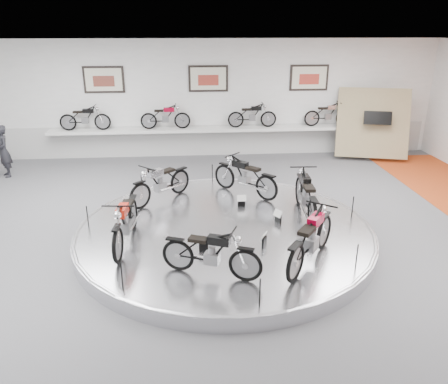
{
  "coord_description": "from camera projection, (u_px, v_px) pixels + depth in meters",
  "views": [
    {
      "loc": [
        -0.72,
        -8.28,
        4.4
      ],
      "look_at": [
        0.01,
        0.6,
        0.99
      ],
      "focal_mm": 35.0,
      "sensor_mm": 36.0,
      "label": 1
    }
  ],
  "objects": [
    {
      "name": "floor",
      "position": [
        226.0,
        245.0,
        9.33
      ],
      "size": [
        16.0,
        16.0,
        0.0
      ],
      "primitive_type": "plane",
      "color": "#525255",
      "rests_on": "ground"
    },
    {
      "name": "ceiling",
      "position": [
        226.0,
        49.0,
        7.9
      ],
      "size": [
        16.0,
        16.0,
        0.0
      ],
      "primitive_type": "plane",
      "rotation": [
        3.14,
        0.0,
        0.0
      ],
      "color": "white",
      "rests_on": "wall_back"
    },
    {
      "name": "wall_back",
      "position": [
        208.0,
        99.0,
        15.13
      ],
      "size": [
        16.0,
        0.0,
        16.0
      ],
      "primitive_type": "plane",
      "rotation": [
        1.57,
        0.0,
        0.0
      ],
      "color": "white",
      "rests_on": "floor"
    },
    {
      "name": "dado_band",
      "position": [
        209.0,
        140.0,
        15.63
      ],
      "size": [
        15.68,
        0.04,
        1.1
      ],
      "primitive_type": "cube",
      "color": "#BCBCBA",
      "rests_on": "floor"
    },
    {
      "name": "display_platform",
      "position": [
        225.0,
        233.0,
        9.55
      ],
      "size": [
        6.4,
        6.4,
        0.3
      ],
      "primitive_type": "cylinder",
      "color": "silver",
      "rests_on": "floor"
    },
    {
      "name": "platform_rim",
      "position": [
        225.0,
        228.0,
        9.51
      ],
      "size": [
        6.4,
        6.4,
        0.1
      ],
      "primitive_type": "torus",
      "color": "#B2B2BA",
      "rests_on": "display_platform"
    },
    {
      "name": "shelf",
      "position": [
        209.0,
        129.0,
        15.21
      ],
      "size": [
        11.0,
        0.55,
        0.1
      ],
      "primitive_type": "cube",
      "color": "silver",
      "rests_on": "wall_back"
    },
    {
      "name": "poster_left",
      "position": [
        104.0,
        80.0,
        14.57
      ],
      "size": [
        1.35,
        0.06,
        0.88
      ],
      "primitive_type": "cube",
      "color": "beige",
      "rests_on": "wall_back"
    },
    {
      "name": "poster_center",
      "position": [
        208.0,
        79.0,
        14.84
      ],
      "size": [
        1.35,
        0.06,
        0.88
      ],
      "primitive_type": "cube",
      "color": "beige",
      "rests_on": "wall_back"
    },
    {
      "name": "poster_right",
      "position": [
        309.0,
        78.0,
        15.11
      ],
      "size": [
        1.35,
        0.06,
        0.88
      ],
      "primitive_type": "cube",
      "color": "beige",
      "rests_on": "wall_back"
    },
    {
      "name": "display_panel",
      "position": [
        373.0,
        123.0,
        14.99
      ],
      "size": [
        2.56,
        1.52,
        2.3
      ],
      "primitive_type": "cube",
      "rotation": [
        -0.35,
        0.0,
        -0.26
      ],
      "color": "#95825C",
      "rests_on": "floor"
    },
    {
      "name": "shelf_bike_a",
      "position": [
        85.0,
        120.0,
        14.74
      ],
      "size": [
        1.22,
        0.43,
        0.73
      ],
      "primitive_type": null,
      "color": "black",
      "rests_on": "shelf"
    },
    {
      "name": "shelf_bike_b",
      "position": [
        165.0,
        118.0,
        14.94
      ],
      "size": [
        1.22,
        0.43,
        0.73
      ],
      "primitive_type": null,
      "color": "maroon",
      "rests_on": "shelf"
    },
    {
      "name": "shelf_bike_c",
      "position": [
        252.0,
        117.0,
        15.18
      ],
      "size": [
        1.22,
        0.43,
        0.73
      ],
      "primitive_type": null,
      "color": "black",
      "rests_on": "shelf"
    },
    {
      "name": "shelf_bike_d",
      "position": [
        328.0,
        116.0,
        15.38
      ],
      "size": [
        1.22,
        0.43,
        0.73
      ],
      "primitive_type": null,
      "color": "silver",
      "rests_on": "shelf"
    },
    {
      "name": "bike_a",
      "position": [
        306.0,
        195.0,
        9.82
      ],
      "size": [
        0.73,
        1.84,
        1.06
      ],
      "primitive_type": null,
      "rotation": [
        0.0,
        0.0,
        1.52
      ],
      "color": "black",
      "rests_on": "display_platform"
    },
    {
      "name": "bike_b",
      "position": [
        245.0,
        176.0,
        11.13
      ],
      "size": [
        1.63,
        1.63,
        1.0
      ],
      "primitive_type": null,
      "rotation": [
        0.0,
        0.0,
        2.36
      ],
      "color": "black",
      "rests_on": "display_platform"
    },
    {
      "name": "bike_c",
      "position": [
        161.0,
        182.0,
        10.72
      ],
      "size": [
        1.58,
        1.61,
        0.98
      ],
      "primitive_type": null,
      "rotation": [
        0.0,
        0.0,
        3.94
      ],
      "color": "silver",
      "rests_on": "display_platform"
    },
    {
      "name": "bike_d",
      "position": [
        125.0,
        221.0,
        8.55
      ],
      "size": [
        0.76,
        1.8,
        1.03
      ],
      "primitive_type": null,
      "rotation": [
        0.0,
        0.0,
        4.63
      ],
      "color": "red",
      "rests_on": "display_platform"
    },
    {
      "name": "bike_e",
      "position": [
        211.0,
        252.0,
        7.48
      ],
      "size": [
        1.63,
        1.07,
        0.91
      ],
      "primitive_type": null,
      "rotation": [
        0.0,
        0.0,
        5.91
      ],
      "color": "black",
      "rests_on": "display_platform"
    },
    {
      "name": "bike_f",
      "position": [
        311.0,
        238.0,
        7.85
      ],
      "size": [
        1.55,
        1.79,
        1.04
      ],
      "primitive_type": null,
      "rotation": [
        0.0,
        0.0,
        7.22
      ],
      "color": "maroon",
      "rests_on": "display_platform"
    },
    {
      "name": "visitor",
      "position": [
        4.0,
        151.0,
        13.31
      ],
      "size": [
        0.64,
        0.7,
        1.6
      ],
      "primitive_type": "imported",
      "rotation": [
        0.0,
        0.0,
        -0.99
      ],
      "color": "black",
      "rests_on": "floor"
    }
  ]
}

